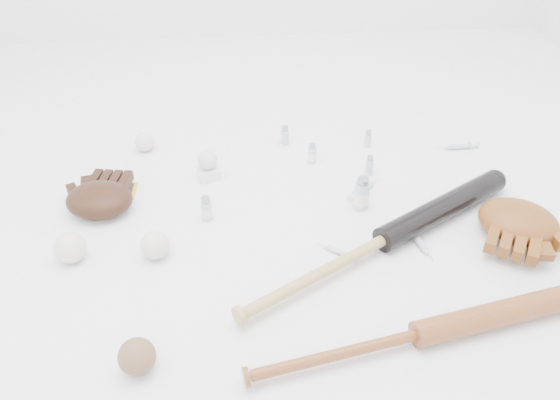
{
  "coord_description": "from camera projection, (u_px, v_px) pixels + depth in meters",
  "views": [
    {
      "loc": [
        -0.06,
        -1.19,
        1.01
      ],
      "look_at": [
        0.05,
        0.05,
        0.06
      ],
      "focal_mm": 35.0,
      "sensor_mm": 36.0,
      "label": 1
    }
  ],
  "objects": [
    {
      "name": "bat_dark",
      "position": [
        385.0,
        239.0,
        1.47
      ],
      "size": [
        0.89,
        0.56,
        0.07
      ],
      "primitive_type": null,
      "rotation": [
        0.0,
        0.0,
        0.53
      ],
      "color": "black",
      "rests_on": "ground"
    },
    {
      "name": "bat_wood",
      "position": [
        418.0,
        334.0,
        1.22
      ],
      "size": [
        0.84,
        0.23,
        0.06
      ],
      "primitive_type": null,
      "rotation": [
        0.0,
        0.0,
        0.2
      ],
      "color": "brown",
      "rests_on": "ground"
    },
    {
      "name": "glove_dark",
      "position": [
        99.0,
        199.0,
        1.6
      ],
      "size": [
        0.27,
        0.27,
        0.08
      ],
      "primitive_type": null,
      "rotation": [
        0.0,
        0.0,
        -0.18
      ],
      "color": "black",
      "rests_on": "ground"
    },
    {
      "name": "glove_tan",
      "position": [
        519.0,
        221.0,
        1.51
      ],
      "size": [
        0.36,
        0.36,
        0.09
      ],
      "primitive_type": null,
      "rotation": [
        0.0,
        0.0,
        2.59
      ],
      "color": "brown",
      "rests_on": "ground"
    },
    {
      "name": "trading_card",
      "position": [
        126.0,
        191.0,
        1.7
      ],
      "size": [
        0.07,
        0.09,
        0.0
      ],
      "primitive_type": "cube",
      "rotation": [
        0.0,
        0.0,
        -0.04
      ],
      "color": "gold",
      "rests_on": "ground"
    },
    {
      "name": "pedestal",
      "position": [
        209.0,
        173.0,
        1.75
      ],
      "size": [
        0.08,
        0.08,
        0.04
      ],
      "primitive_type": "cube",
      "rotation": [
        0.0,
        0.0,
        0.27
      ],
      "color": "white",
      "rests_on": "ground"
    },
    {
      "name": "baseball_on_pedestal",
      "position": [
        207.0,
        160.0,
        1.72
      ],
      "size": [
        0.06,
        0.06,
        0.06
      ],
      "primitive_type": "sphere",
      "color": "silver",
      "rests_on": "pedestal"
    },
    {
      "name": "baseball_left",
      "position": [
        70.0,
        248.0,
        1.43
      ],
      "size": [
        0.08,
        0.08,
        0.08
      ],
      "primitive_type": "sphere",
      "color": "silver",
      "rests_on": "ground"
    },
    {
      "name": "baseball_upper",
      "position": [
        145.0,
        142.0,
        1.87
      ],
      "size": [
        0.07,
        0.07,
        0.07
      ],
      "primitive_type": "sphere",
      "color": "silver",
      "rests_on": "ground"
    },
    {
      "name": "baseball_mid",
      "position": [
        155.0,
        245.0,
        1.44
      ],
      "size": [
        0.08,
        0.08,
        0.08
      ],
      "primitive_type": "sphere",
      "color": "silver",
      "rests_on": "ground"
    },
    {
      "name": "baseball_aged",
      "position": [
        137.0,
        356.0,
        1.16
      ],
      "size": [
        0.08,
        0.08,
        0.08
      ],
      "primitive_type": "sphere",
      "color": "brown",
      "rests_on": "ground"
    },
    {
      "name": "syringe_1",
      "position": [
        338.0,
        251.0,
        1.47
      ],
      "size": [
        0.12,
        0.1,
        0.02
      ],
      "primitive_type": null,
      "rotation": [
        0.0,
        0.0,
        2.49
      ],
      "color": "#ADBCC6",
      "rests_on": "ground"
    },
    {
      "name": "syringe_2",
      "position": [
        364.0,
        189.0,
        1.69
      ],
      "size": [
        0.14,
        0.13,
        0.02
      ],
      "primitive_type": null,
      "rotation": [
        0.0,
        0.0,
        0.72
      ],
      "color": "#ADBCC6",
      "rests_on": "ground"
    },
    {
      "name": "syringe_3",
      "position": [
        419.0,
        241.0,
        1.5
      ],
      "size": [
        0.06,
        0.17,
        0.02
      ],
      "primitive_type": null,
      "rotation": [
        0.0,
        0.0,
        -1.36
      ],
      "color": "#ADBCC6",
      "rests_on": "ground"
    },
    {
      "name": "syringe_4",
      "position": [
        459.0,
        146.0,
        1.89
      ],
      "size": [
        0.17,
        0.04,
        0.02
      ],
      "primitive_type": null,
      "rotation": [
        0.0,
        0.0,
        3.18
      ],
      "color": "#ADBCC6",
      "rests_on": "ground"
    },
    {
      "name": "vial_0",
      "position": [
        369.0,
        165.0,
        1.75
      ],
      "size": [
        0.03,
        0.03,
        0.07
      ],
      "primitive_type": "cylinder",
      "color": "silver",
      "rests_on": "ground"
    },
    {
      "name": "vial_1",
      "position": [
        285.0,
        135.0,
        1.9
      ],
      "size": [
        0.03,
        0.03,
        0.07
      ],
      "primitive_type": "cylinder",
      "color": "silver",
      "rests_on": "ground"
    },
    {
      "name": "vial_2",
      "position": [
        312.0,
        153.0,
        1.81
      ],
      "size": [
        0.03,
        0.03,
        0.07
      ],
      "primitive_type": "cylinder",
      "color": "silver",
      "rests_on": "ground"
    },
    {
      "name": "vial_3",
      "position": [
        362.0,
        193.0,
        1.6
      ],
      "size": [
        0.04,
        0.04,
        0.11
      ],
      "primitive_type": "cylinder",
      "color": "silver",
      "rests_on": "ground"
    },
    {
      "name": "vial_4",
      "position": [
        206.0,
        208.0,
        1.57
      ],
      "size": [
        0.03,
        0.03,
        0.08
      ],
      "primitive_type": "cylinder",
      "color": "silver",
      "rests_on": "ground"
    },
    {
      "name": "vial_5",
      "position": [
        368.0,
        138.0,
        1.89
      ],
      "size": [
        0.02,
        0.02,
        0.06
      ],
      "primitive_type": "cylinder",
      "color": "silver",
      "rests_on": "ground"
    }
  ]
}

